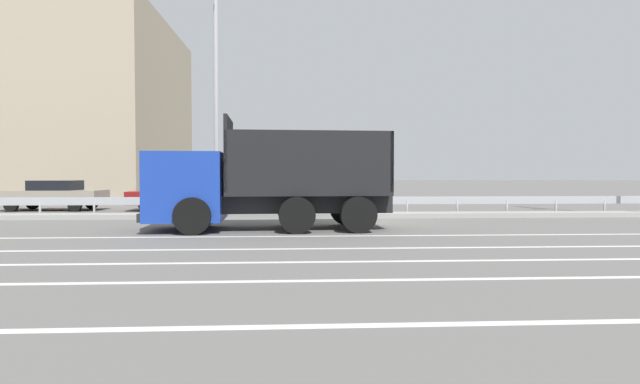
{
  "coord_description": "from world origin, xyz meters",
  "views": [
    {
      "loc": [
        -2.58,
        -17.23,
        1.63
      ],
      "look_at": [
        -1.65,
        0.03,
        1.07
      ],
      "focal_mm": 28.0,
      "sensor_mm": 36.0,
      "label": 1
    }
  ],
  "objects_px": {
    "parked_car_4": "(299,194)",
    "parked_car_3": "(184,195)",
    "median_road_sign": "(174,190)",
    "street_lamp_1": "(216,64)",
    "dump_truck": "(242,189)",
    "parked_car_2": "(54,195)"
  },
  "relations": [
    {
      "from": "parked_car_4",
      "to": "parked_car_3",
      "type": "bearing_deg",
      "value": -94.95
    },
    {
      "from": "median_road_sign",
      "to": "street_lamp_1",
      "type": "relative_size",
      "value": 0.19
    },
    {
      "from": "dump_truck",
      "to": "parked_car_4",
      "type": "xyz_separation_m",
      "value": [
        1.83,
        8.61,
        -0.47
      ]
    },
    {
      "from": "dump_truck",
      "to": "parked_car_2",
      "type": "height_order",
      "value": "dump_truck"
    },
    {
      "from": "street_lamp_1",
      "to": "median_road_sign",
      "type": "bearing_deg",
      "value": 177.96
    },
    {
      "from": "median_road_sign",
      "to": "parked_car_4",
      "type": "distance_m",
      "value": 6.56
    },
    {
      "from": "street_lamp_1",
      "to": "parked_car_4",
      "type": "distance_m",
      "value": 7.53
    },
    {
      "from": "dump_truck",
      "to": "parked_car_4",
      "type": "bearing_deg",
      "value": -14.71
    },
    {
      "from": "dump_truck",
      "to": "parked_car_4",
      "type": "distance_m",
      "value": 8.81
    },
    {
      "from": "dump_truck",
      "to": "parked_car_2",
      "type": "bearing_deg",
      "value": 44.67
    },
    {
      "from": "median_road_sign",
      "to": "street_lamp_1",
      "type": "bearing_deg",
      "value": -2.04
    },
    {
      "from": "median_road_sign",
      "to": "parked_car_2",
      "type": "height_order",
      "value": "median_road_sign"
    },
    {
      "from": "street_lamp_1",
      "to": "parked_car_4",
      "type": "relative_size",
      "value": 2.68
    },
    {
      "from": "street_lamp_1",
      "to": "parked_car_2",
      "type": "relative_size",
      "value": 2.33
    },
    {
      "from": "dump_truck",
      "to": "median_road_sign",
      "type": "xyz_separation_m",
      "value": [
        -3.01,
        4.2,
        -0.14
      ]
    },
    {
      "from": "dump_truck",
      "to": "median_road_sign",
      "type": "height_order",
      "value": "dump_truck"
    },
    {
      "from": "dump_truck",
      "to": "median_road_sign",
      "type": "bearing_deg",
      "value": 32.95
    },
    {
      "from": "parked_car_2",
      "to": "parked_car_4",
      "type": "distance_m",
      "value": 11.57
    },
    {
      "from": "parked_car_2",
      "to": "parked_car_4",
      "type": "xyz_separation_m",
      "value": [
        11.56,
        -0.35,
        0.02
      ]
    },
    {
      "from": "parked_car_2",
      "to": "parked_car_3",
      "type": "height_order",
      "value": "parked_car_3"
    },
    {
      "from": "dump_truck",
      "to": "parked_car_3",
      "type": "distance_m",
      "value": 9.35
    },
    {
      "from": "dump_truck",
      "to": "parked_car_2",
      "type": "relative_size",
      "value": 1.59
    }
  ]
}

